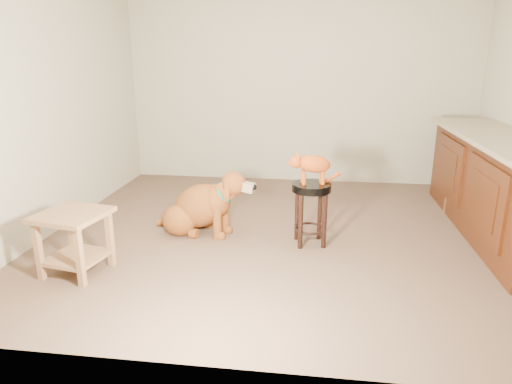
# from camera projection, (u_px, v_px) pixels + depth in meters

# --- Properties ---
(floor) EXTENTS (4.50, 4.00, 0.01)m
(floor) POSITION_uv_depth(u_px,v_px,m) (288.00, 234.00, 4.37)
(floor) COLOR brown
(floor) RESTS_ON ground
(room_shell) EXTENTS (4.54, 4.04, 2.62)m
(room_shell) POSITION_uv_depth(u_px,v_px,m) (292.00, 51.00, 3.89)
(room_shell) COLOR #B5AD92
(room_shell) RESTS_ON ground
(cabinet_run) EXTENTS (0.70, 2.56, 0.94)m
(cabinet_run) POSITION_uv_depth(u_px,v_px,m) (498.00, 189.00, 4.28)
(cabinet_run) COLOR #4D220D
(cabinet_run) RESTS_ON ground
(padded_stool) EXTENTS (0.35, 0.35, 0.57)m
(padded_stool) POSITION_uv_depth(u_px,v_px,m) (311.00, 201.00, 4.05)
(padded_stool) COLOR black
(padded_stool) RESTS_ON ground
(wood_stool) EXTENTS (0.45, 0.45, 0.79)m
(wood_stool) POSITION_uv_depth(u_px,v_px,m) (464.00, 172.00, 4.99)
(wood_stool) COLOR brown
(wood_stool) RESTS_ON ground
(side_table) EXTENTS (0.56, 0.56, 0.50)m
(side_table) POSITION_uv_depth(u_px,v_px,m) (74.00, 233.00, 3.52)
(side_table) COLOR #956A45
(side_table) RESTS_ON ground
(golden_retriever) EXTENTS (1.04, 0.59, 0.68)m
(golden_retriever) POSITION_uv_depth(u_px,v_px,m) (201.00, 207.00, 4.35)
(golden_retriever) COLOR brown
(golden_retriever) RESTS_ON ground
(tabby_kitten) EXTENTS (0.47, 0.25, 0.31)m
(tabby_kitten) POSITION_uv_depth(u_px,v_px,m) (311.00, 165.00, 3.95)
(tabby_kitten) COLOR #A53F10
(tabby_kitten) RESTS_ON padded_stool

